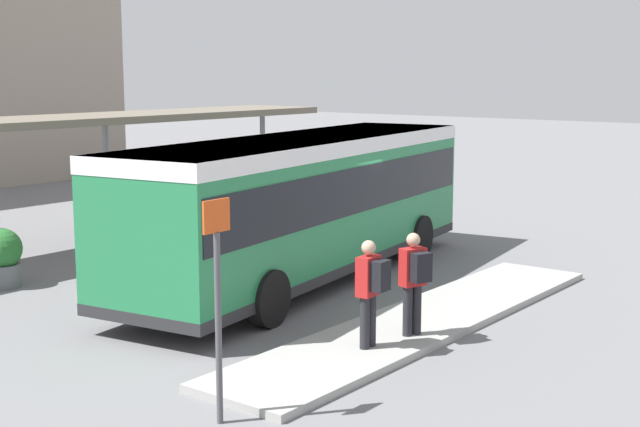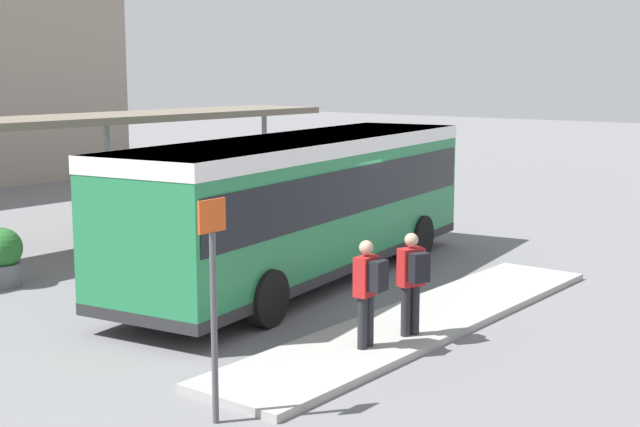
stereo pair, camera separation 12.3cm
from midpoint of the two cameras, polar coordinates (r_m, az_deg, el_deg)
ground_plane at (r=18.57m, az=-1.18°, el=-4.28°), size 120.00×120.00×0.00m
curb_island at (r=15.52m, az=6.45°, el=-6.82°), size 9.77×1.80×0.12m
city_bus at (r=18.25m, az=-1.18°, el=1.06°), size 10.72×4.00×2.97m
pedestrian_waiting at (r=14.21m, az=5.81°, el=-4.09°), size 0.48×0.52×1.66m
pedestrian_companion at (r=13.54m, az=3.01°, el=-4.71°), size 0.42×0.44×1.67m
bicycle_yellow at (r=25.90m, az=3.99°, el=0.40°), size 0.48×1.76×0.76m
bicycle_red at (r=26.45m, az=2.95°, el=0.53°), size 0.48×1.62×0.71m
bicycle_orange at (r=26.82m, az=1.68°, el=0.69°), size 0.48×1.69×0.73m
station_shelter at (r=22.95m, az=-13.76°, el=5.80°), size 13.97×2.57×3.22m
potted_planter_near_shelter at (r=18.98m, az=-19.89°, el=-2.62°), size 0.84×0.84×1.20m
platform_sign at (r=10.90m, az=-6.88°, el=-5.57°), size 0.44×0.08×2.80m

